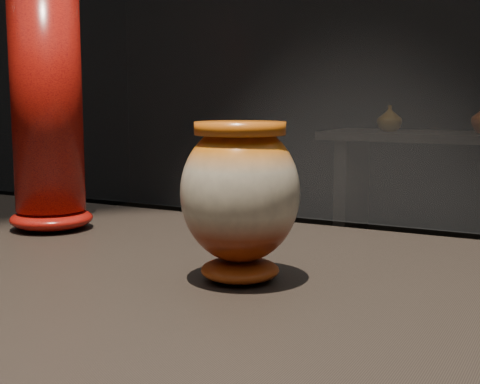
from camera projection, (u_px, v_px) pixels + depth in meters
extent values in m
cube|color=black|center=(267.00, 311.00, 0.77)|extent=(2.00, 0.80, 0.05)
ellipsoid|color=maroon|center=(240.00, 270.00, 0.81)|extent=(0.11, 0.11, 0.03)
ellipsoid|color=beige|center=(240.00, 193.00, 0.79)|extent=(0.17, 0.17, 0.17)
cylinder|color=orange|center=(240.00, 128.00, 0.78)|extent=(0.13, 0.13, 0.02)
ellipsoid|color=red|center=(52.00, 219.00, 1.12)|extent=(0.17, 0.17, 0.04)
cylinder|color=red|center=(47.00, 94.00, 1.09)|extent=(0.14, 0.14, 0.38)
cube|color=black|center=(352.00, 202.00, 4.43)|extent=(0.08, 0.50, 0.85)
imported|color=#9B6916|center=(390.00, 118.00, 4.20)|extent=(0.17, 0.17, 0.16)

